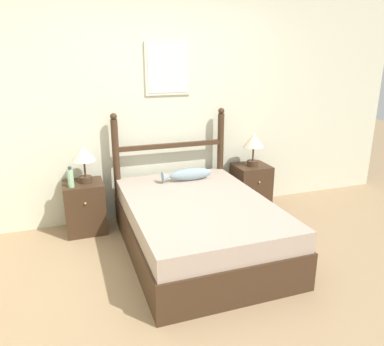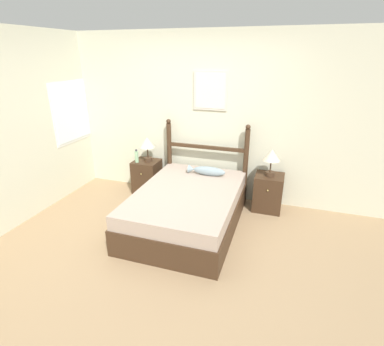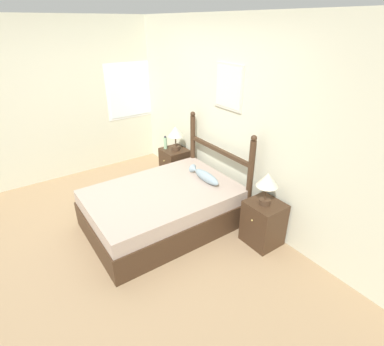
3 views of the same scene
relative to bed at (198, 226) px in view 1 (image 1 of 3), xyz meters
name	(u,v)px [view 1 (image 1 of 3)]	position (x,y,z in m)	size (l,w,h in m)	color
ground_plane	(212,290)	(-0.12, -0.67, -0.26)	(16.00, 16.00, 0.00)	#9E7F5B
wall_back	(156,107)	(-0.12, 1.06, 1.02)	(6.40, 0.08, 2.55)	beige
bed	(198,226)	(0.00, 0.00, 0.00)	(1.32, 1.90, 0.52)	#3D2819
headboard	(171,161)	(0.00, 0.91, 0.41)	(1.32, 0.08, 1.26)	#3D2819
nightstand_left	(85,207)	(-1.00, 0.81, 0.02)	(0.41, 0.41, 0.55)	#3D2819
nightstand_right	(251,187)	(1.00, 0.81, 0.02)	(0.41, 0.41, 0.55)	#3D2819
table_lamp_left	(84,156)	(-0.97, 0.82, 0.58)	(0.25, 0.25, 0.40)	#422D1E
table_lamp_right	(254,143)	(1.00, 0.79, 0.58)	(0.25, 0.25, 0.40)	#422D1E
bottle	(71,178)	(-1.12, 0.71, 0.40)	(0.06, 0.06, 0.22)	#99C699
fish_pillow	(187,175)	(0.10, 0.60, 0.33)	(0.56, 0.12, 0.14)	#8499A3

